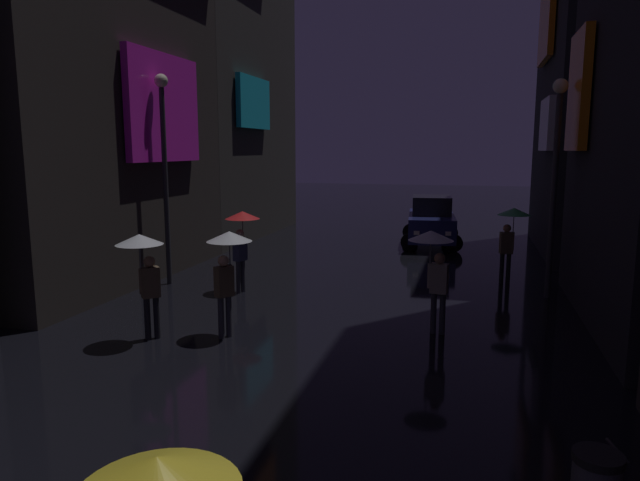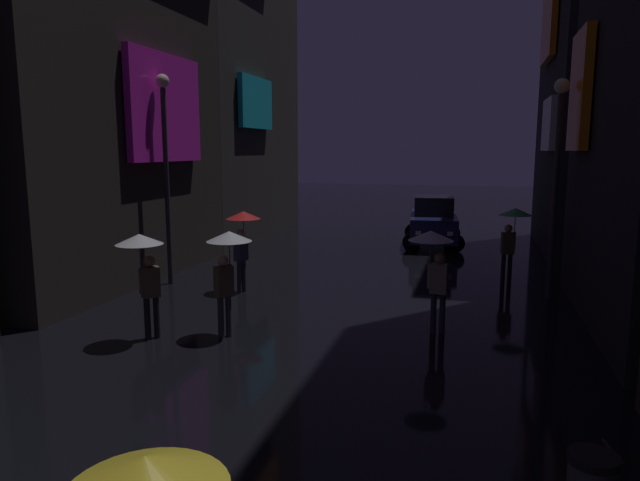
{
  "view_description": "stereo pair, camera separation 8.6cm",
  "coord_description": "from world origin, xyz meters",
  "px_view_note": "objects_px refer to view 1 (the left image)",
  "views": [
    {
      "loc": [
        3.07,
        -0.43,
        3.72
      ],
      "look_at": [
        0.0,
        11.02,
        1.81
      ],
      "focal_mm": 32.0,
      "sensor_mm": 36.0,
      "label": 1
    },
    {
      "loc": [
        3.15,
        -0.41,
        3.72
      ],
      "look_at": [
        0.0,
        11.02,
        1.81
      ],
      "focal_mm": 32.0,
      "sensor_mm": 36.0,
      "label": 2
    }
  ],
  "objects_px": {
    "pedestrian_far_right_clear": "(228,254)",
    "streetlamp_right_far": "(556,163)",
    "pedestrian_midstreet_left_clear": "(433,253)",
    "streetlamp_left_far": "(164,156)",
    "pedestrian_midstreet_centre_red": "(242,229)",
    "car_distant": "(431,222)",
    "pedestrian_foreground_left_clear": "(143,257)",
    "pedestrian_foreground_right_green": "(511,224)"
  },
  "relations": [
    {
      "from": "pedestrian_foreground_right_green",
      "to": "streetlamp_right_far",
      "type": "xyz_separation_m",
      "value": [
        0.86,
        -1.36,
        1.71
      ]
    },
    {
      "from": "streetlamp_left_far",
      "to": "car_distant",
      "type": "bearing_deg",
      "value": 52.18
    },
    {
      "from": "pedestrian_foreground_right_green",
      "to": "car_distant",
      "type": "relative_size",
      "value": 0.5
    },
    {
      "from": "pedestrian_foreground_left_clear",
      "to": "streetlamp_left_far",
      "type": "relative_size",
      "value": 0.37
    },
    {
      "from": "pedestrian_foreground_right_green",
      "to": "pedestrian_foreground_left_clear",
      "type": "bearing_deg",
      "value": -135.99
    },
    {
      "from": "pedestrian_midstreet_left_clear",
      "to": "streetlamp_left_far",
      "type": "distance_m",
      "value": 8.0
    },
    {
      "from": "pedestrian_foreground_right_green",
      "to": "car_distant",
      "type": "bearing_deg",
      "value": 113.48
    },
    {
      "from": "pedestrian_foreground_left_clear",
      "to": "pedestrian_far_right_clear",
      "type": "height_order",
      "value": "same"
    },
    {
      "from": "pedestrian_midstreet_centre_red",
      "to": "pedestrian_midstreet_left_clear",
      "type": "relative_size",
      "value": 1.0
    },
    {
      "from": "pedestrian_midstreet_centre_red",
      "to": "pedestrian_foreground_right_green",
      "type": "bearing_deg",
      "value": 21.98
    },
    {
      "from": "pedestrian_foreground_right_green",
      "to": "pedestrian_midstreet_centre_red",
      "type": "xyz_separation_m",
      "value": [
        -6.84,
        -2.76,
        0.0
      ]
    },
    {
      "from": "car_distant",
      "to": "streetlamp_left_far",
      "type": "xyz_separation_m",
      "value": [
        -6.56,
        -8.45,
        2.61
      ]
    },
    {
      "from": "pedestrian_foreground_left_clear",
      "to": "streetlamp_left_far",
      "type": "height_order",
      "value": "streetlamp_left_far"
    },
    {
      "from": "pedestrian_midstreet_left_clear",
      "to": "streetlamp_left_far",
      "type": "height_order",
      "value": "streetlamp_left_far"
    },
    {
      "from": "pedestrian_midstreet_centre_red",
      "to": "pedestrian_foreground_left_clear",
      "type": "distance_m",
      "value": 4.15
    },
    {
      "from": "car_distant",
      "to": "streetlamp_right_far",
      "type": "distance_m",
      "value": 8.44
    },
    {
      "from": "pedestrian_foreground_right_green",
      "to": "pedestrian_midstreet_left_clear",
      "type": "relative_size",
      "value": 1.0
    },
    {
      "from": "pedestrian_far_right_clear",
      "to": "car_distant",
      "type": "bearing_deg",
      "value": 75.67
    },
    {
      "from": "pedestrian_midstreet_centre_red",
      "to": "car_distant",
      "type": "xyz_separation_m",
      "value": [
        4.26,
        8.7,
        -0.74
      ]
    },
    {
      "from": "pedestrian_midstreet_centre_red",
      "to": "car_distant",
      "type": "bearing_deg",
      "value": 63.94
    },
    {
      "from": "streetlamp_right_far",
      "to": "pedestrian_midstreet_left_clear",
      "type": "bearing_deg",
      "value": -125.83
    },
    {
      "from": "pedestrian_foreground_left_clear",
      "to": "car_distant",
      "type": "height_order",
      "value": "pedestrian_foreground_left_clear"
    },
    {
      "from": "car_distant",
      "to": "pedestrian_foreground_left_clear",
      "type": "bearing_deg",
      "value": -109.55
    },
    {
      "from": "pedestrian_midstreet_centre_red",
      "to": "streetlamp_left_far",
      "type": "bearing_deg",
      "value": 173.77
    },
    {
      "from": "pedestrian_midstreet_centre_red",
      "to": "streetlamp_left_far",
      "type": "distance_m",
      "value": 2.98
    },
    {
      "from": "pedestrian_foreground_left_clear",
      "to": "pedestrian_midstreet_left_clear",
      "type": "bearing_deg",
      "value": 19.4
    },
    {
      "from": "pedestrian_foreground_right_green",
      "to": "pedestrian_foreground_left_clear",
      "type": "relative_size",
      "value": 1.0
    },
    {
      "from": "pedestrian_foreground_right_green",
      "to": "pedestrian_midstreet_centre_red",
      "type": "relative_size",
      "value": 1.0
    },
    {
      "from": "pedestrian_far_right_clear",
      "to": "streetlamp_right_far",
      "type": "bearing_deg",
      "value": 36.57
    },
    {
      "from": "pedestrian_midstreet_centre_red",
      "to": "streetlamp_left_far",
      "type": "height_order",
      "value": "streetlamp_left_far"
    },
    {
      "from": "pedestrian_foreground_right_green",
      "to": "pedestrian_midstreet_centre_red",
      "type": "height_order",
      "value": "same"
    },
    {
      "from": "streetlamp_right_far",
      "to": "streetlamp_left_far",
      "type": "bearing_deg",
      "value": -173.44
    },
    {
      "from": "pedestrian_foreground_right_green",
      "to": "pedestrian_far_right_clear",
      "type": "distance_m",
      "value": 8.42
    },
    {
      "from": "pedestrian_foreground_left_clear",
      "to": "streetlamp_left_far",
      "type": "distance_m",
      "value": 5.17
    },
    {
      "from": "pedestrian_foreground_left_clear",
      "to": "pedestrian_midstreet_left_clear",
      "type": "distance_m",
      "value": 5.69
    },
    {
      "from": "pedestrian_foreground_left_clear",
      "to": "streetlamp_left_far",
      "type": "xyz_separation_m",
      "value": [
        -2.0,
        4.39,
        1.87
      ]
    },
    {
      "from": "pedestrian_midstreet_centre_red",
      "to": "pedestrian_foreground_left_clear",
      "type": "xyz_separation_m",
      "value": [
        -0.3,
        -4.14,
        0.0
      ]
    },
    {
      "from": "pedestrian_far_right_clear",
      "to": "streetlamp_right_far",
      "type": "distance_m",
      "value": 8.33
    },
    {
      "from": "pedestrian_foreground_left_clear",
      "to": "streetlamp_left_far",
      "type": "bearing_deg",
      "value": 114.51
    },
    {
      "from": "streetlamp_left_far",
      "to": "streetlamp_right_far",
      "type": "height_order",
      "value": "streetlamp_left_far"
    },
    {
      "from": "pedestrian_midstreet_left_clear",
      "to": "streetlamp_right_far",
      "type": "bearing_deg",
      "value": 54.17
    },
    {
      "from": "pedestrian_midstreet_left_clear",
      "to": "streetlamp_left_far",
      "type": "relative_size",
      "value": 0.37
    }
  ]
}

